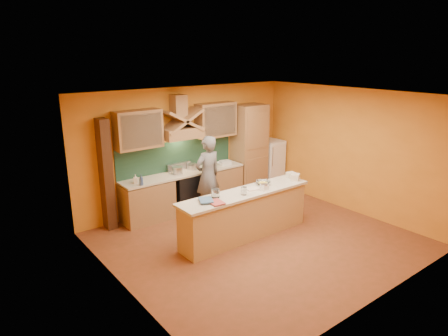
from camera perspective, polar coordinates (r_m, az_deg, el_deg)
floor at (r=7.95m, az=4.97°, el=-10.25°), size 5.50×5.00×0.01m
ceiling at (r=7.16m, az=5.52°, el=10.25°), size 5.50×5.00×0.01m
wall_back at (r=9.35m, az=-5.24°, el=2.96°), size 5.50×0.02×2.80m
wall_front at (r=5.96m, az=21.86°, el=-6.00°), size 5.50×0.02×2.80m
wall_left at (r=6.00m, az=-14.51°, el=-5.18°), size 0.02×5.00×2.80m
wall_right at (r=9.47m, az=17.55°, el=2.42°), size 0.02×5.00×2.80m
base_cabinet_left at (r=8.80m, az=-10.90°, el=-4.76°), size 1.10×0.60×0.86m
base_cabinet_right at (r=9.74m, az=-0.92°, el=-2.38°), size 1.10×0.60×0.86m
counter_top at (r=9.08m, az=-5.73°, el=-0.73°), size 3.00×0.62×0.04m
stove at (r=9.22m, az=-5.65°, el=-3.40°), size 0.60×0.58×0.90m
backsplash at (r=9.22m, az=-6.74°, el=1.76°), size 3.00×0.03×0.70m
range_hood at (r=8.90m, az=-6.07°, el=5.02°), size 0.92×0.50×0.24m
hood_chimney at (r=8.89m, az=-6.52°, el=8.78°), size 0.30×0.30×0.50m
upper_cabinet_left at (r=8.46m, az=-12.16°, el=5.40°), size 1.00×0.35×0.80m
upper_cabinet_right at (r=9.48m, az=-1.17°, el=6.90°), size 1.00×0.35×0.80m
pantry_column at (r=10.14m, az=3.59°, el=2.59°), size 0.80×0.60×2.30m
fridge at (r=10.76m, az=6.55°, el=0.57°), size 0.58×0.60×1.30m
trim_column_left at (r=8.40m, az=-16.48°, el=-0.97°), size 0.20×0.30×2.30m
island_body at (r=7.91m, az=3.03°, el=-6.85°), size 2.80×0.55×0.88m
island_top at (r=7.73m, az=3.08°, el=-3.58°), size 2.90×0.62×0.05m
person at (r=8.84m, az=-2.34°, el=-1.12°), size 0.69×0.47×1.80m
pot_large at (r=8.96m, az=-6.64°, el=-0.43°), size 0.26×0.26×0.17m
pot_small at (r=9.25m, az=-4.67°, el=0.07°), size 0.26×0.26×0.14m
soap_bottle_a at (r=8.46m, az=-12.53°, el=-1.53°), size 0.11×0.11×0.19m
soap_bottle_b at (r=8.30m, az=-11.76°, el=-1.69°), size 0.11×0.11×0.22m
bowl_back at (r=9.62m, az=-0.36°, el=0.66°), size 0.28×0.28×0.07m
dish_rack at (r=9.66m, az=0.18°, el=0.79°), size 0.29×0.25×0.09m
book_lower at (r=7.08m, az=-1.95°, el=-5.13°), size 0.27×0.34×0.03m
book_upper at (r=7.18m, az=-3.54°, el=-4.67°), size 0.35×0.39×0.02m
jar_large at (r=7.39m, az=-1.23°, el=-3.62°), size 0.19×0.19×0.17m
jar_small at (r=7.53m, az=2.85°, el=-3.29°), size 0.13×0.13×0.15m
kitchen_scale at (r=7.83m, az=5.78°, el=-2.76°), size 0.16×0.16×0.11m
mixing_bowl at (r=8.16m, az=5.58°, el=-2.10°), size 0.37×0.37×0.07m
cloth at (r=7.87m, az=4.11°, el=-2.96°), size 0.30×0.25×0.02m
grocery_bag_a at (r=8.52m, az=10.14°, el=-1.29°), size 0.26×0.24×0.13m
grocery_bag_b at (r=8.70m, az=9.51°, el=-0.95°), size 0.20×0.16×0.11m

